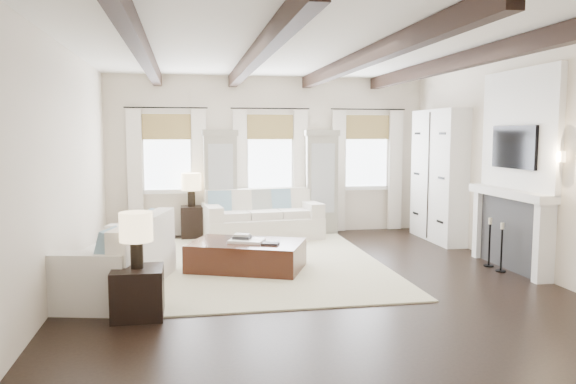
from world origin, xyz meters
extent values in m
plane|color=black|center=(0.00, 0.00, 0.00)|extent=(7.50, 7.50, 0.00)
cube|color=beige|center=(0.00, 3.75, 1.60)|extent=(6.50, 0.04, 3.20)
cube|color=beige|center=(0.00, -3.75, 1.60)|extent=(6.50, 0.04, 3.20)
cube|color=beige|center=(-3.25, 0.00, 1.60)|extent=(0.04, 7.50, 3.20)
cube|color=beige|center=(3.25, 0.00, 1.60)|extent=(0.04, 7.50, 3.20)
cube|color=white|center=(0.00, 0.00, 3.20)|extent=(6.50, 7.50, 0.04)
cube|color=black|center=(-2.20, 0.00, 3.08)|extent=(0.16, 7.40, 0.22)
cube|color=black|center=(-0.75, 0.00, 3.08)|extent=(0.16, 7.40, 0.22)
cube|color=black|center=(0.75, 0.00, 3.08)|extent=(0.16, 7.40, 0.22)
cube|color=black|center=(2.20, 0.00, 3.08)|extent=(0.16, 7.40, 0.22)
cube|color=white|center=(-2.05, 3.72, 1.65)|extent=(0.90, 0.03, 1.45)
cube|color=olive|center=(-2.05, 3.66, 2.18)|extent=(0.94, 0.04, 0.50)
cube|color=white|center=(-2.67, 3.62, 1.27)|extent=(0.28, 0.08, 2.50)
cube|color=white|center=(-1.43, 3.62, 1.27)|extent=(0.28, 0.08, 2.50)
cylinder|color=black|center=(-2.05, 3.61, 2.55)|extent=(1.60, 0.02, 0.02)
cube|color=white|center=(0.00, 3.72, 1.65)|extent=(0.90, 0.03, 1.45)
cube|color=olive|center=(0.00, 3.66, 2.18)|extent=(0.94, 0.04, 0.50)
cube|color=white|center=(-0.62, 3.62, 1.27)|extent=(0.28, 0.08, 2.50)
cube|color=white|center=(0.62, 3.62, 1.27)|extent=(0.28, 0.08, 2.50)
cylinder|color=black|center=(0.00, 3.61, 2.55)|extent=(1.60, 0.02, 0.02)
cube|color=white|center=(2.05, 3.72, 1.65)|extent=(0.90, 0.03, 1.45)
cube|color=olive|center=(2.05, 3.66, 2.18)|extent=(0.94, 0.04, 0.50)
cube|color=white|center=(1.43, 3.62, 1.27)|extent=(0.28, 0.08, 2.50)
cube|color=white|center=(2.67, 3.62, 1.27)|extent=(0.28, 0.08, 2.50)
cylinder|color=black|center=(2.05, 3.61, 2.55)|extent=(1.60, 0.02, 0.02)
cube|color=#A39F8F|center=(-1.02, 3.53, 1.00)|extent=(0.64, 0.38, 2.00)
cube|color=#B2B7BA|center=(-1.02, 3.33, 1.15)|extent=(0.48, 0.02, 1.40)
cube|color=#A39F8F|center=(-1.02, 3.53, 2.06)|extent=(0.70, 0.42, 0.12)
cube|color=#A39F8F|center=(1.02, 3.53, 1.00)|extent=(0.64, 0.38, 2.00)
cube|color=#B2B7BA|center=(1.02, 3.33, 1.15)|extent=(0.48, 0.02, 1.40)
cube|color=#A39F8F|center=(1.02, 3.53, 2.06)|extent=(0.70, 0.42, 0.12)
cube|color=#28282B|center=(3.16, 0.00, 0.55)|extent=(0.18, 1.50, 1.10)
cube|color=black|center=(3.13, 0.00, 0.40)|extent=(0.10, 0.90, 0.70)
cube|color=white|center=(3.12, -0.82, 0.55)|extent=(0.26, 0.14, 1.10)
cube|color=white|center=(3.12, 0.82, 0.55)|extent=(0.26, 0.14, 1.10)
cube|color=white|center=(3.09, 0.00, 1.16)|extent=(0.32, 1.90, 0.12)
cube|color=white|center=(3.20, 0.00, 2.10)|extent=(0.10, 1.90, 1.80)
cube|color=black|center=(3.13, 0.00, 1.85)|extent=(0.07, 1.10, 0.64)
cylinder|color=#FFD899|center=(3.15, -1.05, 1.75)|extent=(0.10, 0.10, 0.14)
cube|color=silver|center=(3.05, 2.35, 1.25)|extent=(0.40, 1.70, 2.50)
cube|color=black|center=(2.84, 2.35, 1.25)|extent=(0.01, 0.02, 2.40)
cube|color=beige|center=(-0.54, 0.94, 0.01)|extent=(3.70, 4.70, 0.02)
cube|color=silver|center=(-0.24, 3.05, 0.21)|extent=(2.34, 1.26, 0.43)
cube|color=silver|center=(-0.29, 3.44, 0.69)|extent=(2.14, 0.48, 0.53)
cube|color=silver|center=(-1.22, 2.94, 0.56)|extent=(0.38, 0.98, 0.28)
cube|color=silver|center=(0.73, 3.16, 0.56)|extent=(0.38, 0.98, 0.28)
cube|color=silver|center=(-0.85, 2.93, 0.50)|extent=(0.67, 0.70, 0.15)
cube|color=silver|center=(-0.24, 3.00, 0.50)|extent=(0.67, 0.70, 0.15)
cube|color=silver|center=(0.37, 3.07, 0.50)|extent=(0.67, 0.70, 0.15)
cube|color=#6792A9|center=(-1.06, 3.17, 0.72)|extent=(0.47, 0.28, 0.46)
cube|color=silver|center=(-0.66, 3.21, 0.72)|extent=(0.47, 0.28, 0.46)
cube|color=#BDB8A2|center=(-0.27, 3.26, 0.72)|extent=(0.47, 0.28, 0.46)
cube|color=#6792A9|center=(0.13, 3.30, 0.72)|extent=(0.47, 0.28, 0.46)
cube|color=silver|center=(0.53, 3.35, 0.72)|extent=(0.47, 0.28, 0.46)
cube|color=silver|center=(-2.62, -0.14, 0.21)|extent=(1.50, 2.41, 0.43)
cube|color=silver|center=(-2.24, -0.23, 0.69)|extent=(0.72, 2.13, 0.53)
cube|color=silver|center=(-2.39, 0.82, 0.56)|extent=(1.00, 0.49, 0.28)
cube|color=silver|center=(-2.84, -1.09, 0.56)|extent=(1.00, 0.49, 0.28)
cube|color=silver|center=(-2.53, 0.48, 0.50)|extent=(0.76, 0.73, 0.15)
cube|color=silver|center=(-2.67, -0.12, 0.50)|extent=(0.76, 0.73, 0.15)
cube|color=silver|center=(-2.81, -0.73, 0.50)|extent=(0.76, 0.73, 0.15)
cube|color=#6792A9|center=(-2.23, 0.59, 0.72)|extent=(0.33, 0.49, 0.47)
cube|color=silver|center=(-2.35, 0.07, 0.72)|extent=(0.33, 0.49, 0.47)
cube|color=#BDB8A2|center=(-2.48, -0.44, 0.72)|extent=(0.33, 0.49, 0.47)
cube|color=#6792A9|center=(-2.60, -0.96, 0.72)|extent=(0.33, 0.49, 0.47)
cube|color=black|center=(-0.82, 0.64, 0.22)|extent=(1.91, 1.58, 0.43)
cube|color=white|center=(-0.82, 0.63, 0.45)|extent=(0.61, 0.54, 0.04)
cube|color=#262628|center=(-0.88, 0.70, 0.49)|extent=(0.32, 0.28, 0.04)
cube|color=beige|center=(-0.88, 0.71, 0.53)|extent=(0.27, 0.24, 0.03)
cube|color=#262628|center=(-0.49, 0.37, 0.45)|extent=(0.29, 0.26, 0.03)
cube|color=black|center=(-2.25, -1.31, 0.28)|extent=(0.56, 0.56, 0.56)
cylinder|color=black|center=(-2.25, -1.31, 0.71)|extent=(0.14, 0.14, 0.30)
cylinder|color=#F9D89E|center=(-2.25, -1.31, 1.03)|extent=(0.37, 0.37, 0.33)
cube|color=black|center=(-1.60, 3.39, 0.32)|extent=(0.42, 0.42, 0.63)
cylinder|color=black|center=(-1.60, 3.39, 0.79)|extent=(0.15, 0.15, 0.32)
cylinder|color=#F9D89E|center=(-1.60, 3.39, 1.12)|extent=(0.38, 0.38, 0.34)
cylinder|color=black|center=(2.90, -0.14, 0.01)|extent=(0.15, 0.15, 0.02)
cylinder|color=black|center=(2.90, -0.14, 0.33)|extent=(0.03, 0.03, 0.65)
cylinder|color=beige|center=(2.90, -0.14, 0.69)|extent=(0.06, 0.06, 0.09)
cylinder|color=black|center=(2.90, 0.20, 0.01)|extent=(0.15, 0.15, 0.02)
cylinder|color=black|center=(2.90, 0.20, 0.34)|extent=(0.03, 0.03, 0.67)
cylinder|color=beige|center=(2.90, 0.20, 0.71)|extent=(0.06, 0.06, 0.10)
camera|label=1|loc=(-1.70, -7.63, 2.06)|focal=35.00mm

